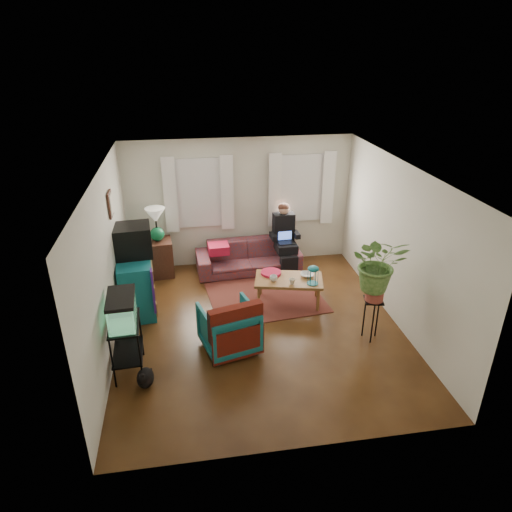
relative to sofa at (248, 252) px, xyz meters
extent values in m
cube|color=#4F2B14|center=(-0.11, -2.05, -0.40)|extent=(4.50, 5.00, 0.01)
cube|color=white|center=(-0.11, -2.05, 2.20)|extent=(4.50, 5.00, 0.01)
cube|color=silver|center=(-0.11, 0.45, 0.90)|extent=(4.50, 0.01, 2.60)
cube|color=silver|center=(-0.11, -4.55, 0.90)|extent=(4.50, 0.01, 2.60)
cube|color=silver|center=(-2.36, -2.05, 0.90)|extent=(0.01, 5.00, 2.60)
cube|color=silver|center=(2.14, -2.05, 0.90)|extent=(0.01, 5.00, 2.60)
cube|color=white|center=(-0.91, 0.43, 1.15)|extent=(1.08, 0.04, 1.38)
cube|color=white|center=(1.14, 0.43, 1.15)|extent=(1.08, 0.04, 1.38)
cube|color=white|center=(-0.91, 0.35, 1.15)|extent=(1.36, 0.06, 1.50)
cube|color=white|center=(1.14, 0.35, 1.15)|extent=(1.36, 0.06, 1.50)
cube|color=#3D2616|center=(-2.32, -1.20, 1.55)|extent=(0.04, 0.32, 0.40)
cube|color=brown|center=(0.15, -1.14, -0.40)|extent=(2.16, 1.81, 0.01)
imported|color=brown|center=(0.00, 0.00, 0.00)|extent=(2.10, 0.91, 0.81)
cube|color=#372014|center=(-1.76, 0.09, -0.04)|extent=(0.55, 0.55, 0.74)
cube|color=#116667|center=(-2.10, -1.15, 0.09)|extent=(0.65, 1.14, 0.99)
cube|color=black|center=(-2.09, -1.04, 0.84)|extent=(0.65, 0.60, 0.53)
cube|color=black|center=(-2.11, -2.83, 0.00)|extent=(0.44, 0.74, 0.80)
cube|color=#7FD899|center=(-2.11, -2.83, 0.61)|extent=(0.39, 0.67, 0.42)
ellipsoid|color=black|center=(-1.87, -3.18, -0.25)|extent=(0.29, 0.39, 0.30)
imported|color=#105164|center=(-0.66, -2.53, -0.01)|extent=(0.94, 0.90, 0.80)
cube|color=#9E0A0A|center=(-0.58, -2.82, 0.16)|extent=(0.82, 0.39, 0.66)
cube|color=brown|center=(0.52, -1.37, -0.16)|extent=(1.28, 0.88, 0.48)
imported|color=white|center=(0.24, -1.41, 0.13)|extent=(0.16, 0.16, 0.10)
imported|color=beige|center=(0.53, -1.57, 0.13)|extent=(0.13, 0.13, 0.10)
imported|color=white|center=(0.85, -1.34, 0.11)|extent=(0.28, 0.28, 0.06)
cylinder|color=#B21414|center=(0.25, -1.14, 0.10)|extent=(0.43, 0.43, 0.04)
cube|color=black|center=(1.54, -2.63, -0.06)|extent=(0.35, 0.35, 0.70)
imported|color=#599947|center=(1.54, -2.63, 0.78)|extent=(0.93, 0.85, 0.88)
camera|label=1|loc=(-1.16, -8.22, 3.85)|focal=32.00mm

